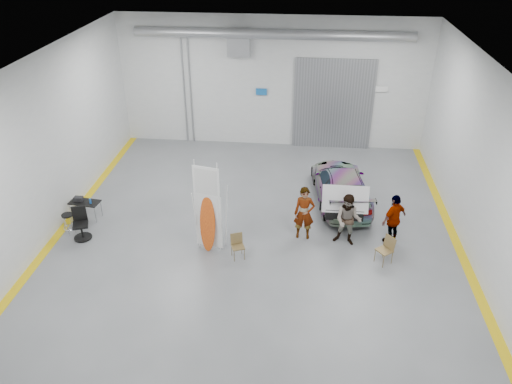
# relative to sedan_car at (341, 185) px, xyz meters

# --- Properties ---
(ground) EXTENTS (16.00, 16.00, 0.00)m
(ground) POSITION_rel_sedan_car_xyz_m (-3.03, -2.86, -0.67)
(ground) COLOR slate
(ground) RESTS_ON ground
(room_shell) EXTENTS (14.02, 16.18, 6.01)m
(room_shell) POSITION_rel_sedan_car_xyz_m (-2.79, -0.65, 3.40)
(room_shell) COLOR silver
(room_shell) RESTS_ON ground
(sedan_car) EXTENTS (2.43, 4.84, 1.35)m
(sedan_car) POSITION_rel_sedan_car_xyz_m (0.00, 0.00, 0.00)
(sedan_car) COLOR white
(sedan_car) RESTS_ON ground
(person_a) EXTENTS (0.70, 0.46, 1.92)m
(person_a) POSITION_rel_sedan_car_xyz_m (-1.38, -2.63, 0.28)
(person_a) COLOR #816146
(person_a) RESTS_ON ground
(person_b) EXTENTS (1.06, 0.91, 1.85)m
(person_b) POSITION_rel_sedan_car_xyz_m (0.07, -2.86, 0.25)
(person_b) COLOR teal
(person_b) RESTS_ON ground
(person_c) EXTENTS (1.09, 1.01, 1.82)m
(person_c) POSITION_rel_sedan_car_xyz_m (1.59, -2.63, 0.24)
(person_c) COLOR brown
(person_c) RESTS_ON ground
(surfboard_display) EXTENTS (0.90, 0.39, 3.24)m
(surfboard_display) POSITION_rel_sedan_car_xyz_m (-4.42, -3.66, 0.64)
(surfboard_display) COLOR white
(surfboard_display) RESTS_ON ground
(folding_chair_near) EXTENTS (0.51, 0.54, 0.83)m
(folding_chair_near) POSITION_rel_sedan_car_xyz_m (-3.46, -4.01, -0.42)
(folding_chair_near) COLOR brown
(folding_chair_near) RESTS_ON ground
(folding_chair_far) EXTENTS (0.60, 0.70, 0.92)m
(folding_chair_far) POSITION_rel_sedan_car_xyz_m (1.18, -3.82, -0.39)
(folding_chair_far) COLOR brown
(folding_chair_far) RESTS_ON ground
(shop_stool) EXTENTS (0.40, 0.40, 0.78)m
(shop_stool) POSITION_rel_sedan_car_xyz_m (-9.47, -3.22, -0.28)
(shop_stool) COLOR black
(shop_stool) RESTS_ON ground
(work_table) EXTENTS (1.14, 0.67, 0.88)m
(work_table) POSITION_rel_sedan_car_xyz_m (-9.35, -2.17, 0.01)
(work_table) COLOR gray
(work_table) RESTS_ON ground
(office_chair) EXTENTS (0.64, 0.67, 1.13)m
(office_chair) POSITION_rel_sedan_car_xyz_m (-8.92, -3.40, -0.18)
(office_chair) COLOR black
(office_chair) RESTS_ON ground
(trunk_lid) EXTENTS (1.57, 0.96, 0.04)m
(trunk_lid) POSITION_rel_sedan_car_xyz_m (0.00, -2.08, 0.69)
(trunk_lid) COLOR silver
(trunk_lid) RESTS_ON sedan_car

